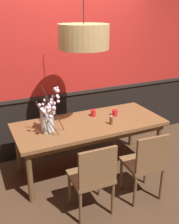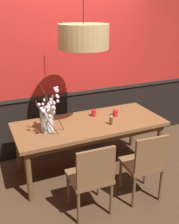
% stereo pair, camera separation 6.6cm
% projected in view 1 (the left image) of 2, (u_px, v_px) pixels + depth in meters
% --- Properties ---
extents(ground_plane, '(24.00, 24.00, 0.00)m').
position_uv_depth(ground_plane, '(90.00, 168.00, 3.92)').
color(ground_plane, '#4C3321').
extents(back_wall, '(5.07, 0.14, 2.80)m').
position_uv_depth(back_wall, '(68.00, 65.00, 4.05)').
color(back_wall, black).
rests_on(back_wall, ground).
extents(dining_table, '(2.06, 0.88, 0.74)m').
position_uv_depth(dining_table, '(90.00, 128.00, 3.67)').
color(dining_table, brown).
rests_on(dining_table, ground).
extents(chair_far_side_right, '(0.45, 0.43, 0.89)m').
position_uv_depth(chair_far_side_right, '(86.00, 113.00, 4.60)').
color(chair_far_side_right, brown).
rests_on(chair_far_side_right, ground).
extents(chair_near_side_left, '(0.46, 0.43, 0.89)m').
position_uv_depth(chair_near_side_left, '(93.00, 176.00, 2.89)').
color(chair_near_side_left, brown).
rests_on(chair_near_side_left, ground).
extents(chair_near_side_right, '(0.45, 0.44, 0.89)m').
position_uv_depth(chair_near_side_right, '(146.00, 162.00, 3.13)').
color(chair_near_side_right, brown).
rests_on(chair_near_side_right, ground).
extents(chair_far_side_left, '(0.49, 0.46, 0.91)m').
position_uv_depth(chair_far_side_left, '(51.00, 119.00, 4.34)').
color(chair_far_side_left, brown).
rests_on(chair_far_side_left, ground).
extents(vase_with_blossoms, '(0.36, 0.46, 0.66)m').
position_uv_depth(vase_with_blossoms, '(48.00, 118.00, 3.33)').
color(vase_with_blossoms, silver).
rests_on(vase_with_blossoms, dining_table).
extents(candle_holder_nearer_center, '(0.08, 0.08, 0.10)m').
position_uv_depth(candle_holder_nearer_center, '(93.00, 113.00, 3.84)').
color(candle_holder_nearer_center, red).
rests_on(candle_holder_nearer_center, dining_table).
extents(candle_holder_nearer_edge, '(0.08, 0.08, 0.09)m').
position_uv_depth(candle_holder_nearer_edge, '(115.00, 113.00, 3.86)').
color(candle_holder_nearer_edge, red).
rests_on(candle_holder_nearer_edge, dining_table).
extents(condiment_bottle, '(0.04, 0.04, 0.12)m').
position_uv_depth(condiment_bottle, '(111.00, 120.00, 3.57)').
color(condiment_bottle, brown).
rests_on(condiment_bottle, dining_table).
extents(pendant_lamp, '(0.61, 0.61, 1.06)m').
position_uv_depth(pendant_lamp, '(84.00, 37.00, 3.13)').
color(pendant_lamp, tan).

